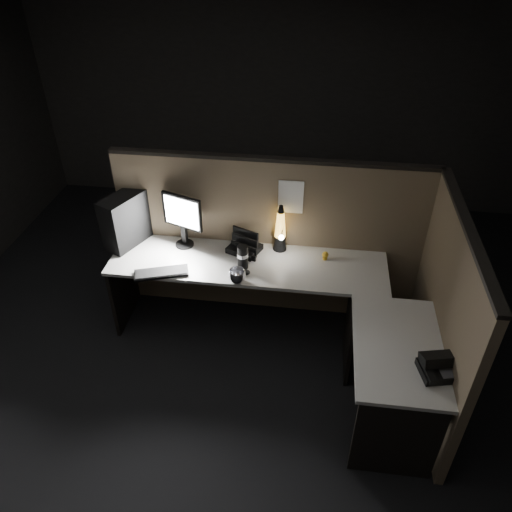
# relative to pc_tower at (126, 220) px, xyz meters

# --- Properties ---
(floor) EXTENTS (6.00, 6.00, 0.00)m
(floor) POSITION_rel_pc_tower_xyz_m (1.22, -0.76, -0.96)
(floor) COLOR black
(floor) RESTS_ON ground
(room_shell) EXTENTS (6.00, 6.00, 6.00)m
(room_shell) POSITION_rel_pc_tower_xyz_m (1.22, -0.76, 0.66)
(room_shell) COLOR silver
(room_shell) RESTS_ON ground
(partition_back) EXTENTS (2.66, 0.06, 1.50)m
(partition_back) POSITION_rel_pc_tower_xyz_m (1.22, 0.17, -0.21)
(partition_back) COLOR brown
(partition_back) RESTS_ON ground
(partition_right) EXTENTS (0.06, 1.66, 1.50)m
(partition_right) POSITION_rel_pc_tower_xyz_m (2.55, -0.66, -0.21)
(partition_right) COLOR brown
(partition_right) RESTS_ON ground
(desk) EXTENTS (2.60, 1.60, 0.73)m
(desk) POSITION_rel_pc_tower_xyz_m (1.40, -0.51, -0.38)
(desk) COLOR beige
(desk) RESTS_ON ground
(pc_tower) EXTENTS (0.36, 0.48, 0.46)m
(pc_tower) POSITION_rel_pc_tower_xyz_m (0.00, 0.00, 0.00)
(pc_tower) COLOR black
(pc_tower) RESTS_ON desk
(monitor) EXTENTS (0.36, 0.17, 0.48)m
(monitor) POSITION_rel_pc_tower_xyz_m (0.49, 0.03, 0.06)
(monitor) COLOR black
(monitor) RESTS_ON desk
(keyboard) EXTENTS (0.45, 0.27, 0.02)m
(keyboard) POSITION_rel_pc_tower_xyz_m (0.41, -0.41, -0.22)
(keyboard) COLOR black
(keyboard) RESTS_ON desk
(mouse) EXTENTS (0.11, 0.09, 0.04)m
(mouse) POSITION_rel_pc_tower_xyz_m (1.06, -0.33, -0.21)
(mouse) COLOR black
(mouse) RESTS_ON desk
(clip_lamp) EXTENTS (0.05, 0.18, 0.23)m
(clip_lamp) POSITION_rel_pc_tower_xyz_m (1.34, -0.00, -0.09)
(clip_lamp) COLOR silver
(clip_lamp) RESTS_ON desk
(organizer) EXTENTS (0.32, 0.30, 0.19)m
(organizer) POSITION_rel_pc_tower_xyz_m (1.02, 0.00, -0.19)
(organizer) COLOR black
(organizer) RESTS_ON desk
(lava_lamp) EXTENTS (0.12, 0.12, 0.43)m
(lava_lamp) POSITION_rel_pc_tower_xyz_m (1.32, 0.06, -0.05)
(lava_lamp) COLOR black
(lava_lamp) RESTS_ON desk
(travel_mug) EXTENTS (0.09, 0.09, 0.21)m
(travel_mug) POSITION_rel_pc_tower_xyz_m (1.04, -0.24, -0.13)
(travel_mug) COLOR black
(travel_mug) RESTS_ON desk
(steel_mug) EXTENTS (0.14, 0.14, 0.11)m
(steel_mug) POSITION_rel_pc_tower_xyz_m (1.02, -0.42, -0.17)
(steel_mug) COLOR silver
(steel_mug) RESTS_ON desk
(figurine) EXTENTS (0.05, 0.05, 0.05)m
(figurine) POSITION_rel_pc_tower_xyz_m (1.70, -0.03, -0.18)
(figurine) COLOR gold
(figurine) RESTS_ON desk
(pinned_paper) EXTENTS (0.21, 0.00, 0.29)m
(pinned_paper) POSITION_rel_pc_tower_xyz_m (1.39, 0.13, 0.25)
(pinned_paper) COLOR white
(pinned_paper) RESTS_ON partition_back
(desk_phone) EXTENTS (0.27, 0.27, 0.14)m
(desk_phone) POSITION_rel_pc_tower_xyz_m (2.44, -1.16, -0.18)
(desk_phone) COLOR black
(desk_phone) RESTS_ON desk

